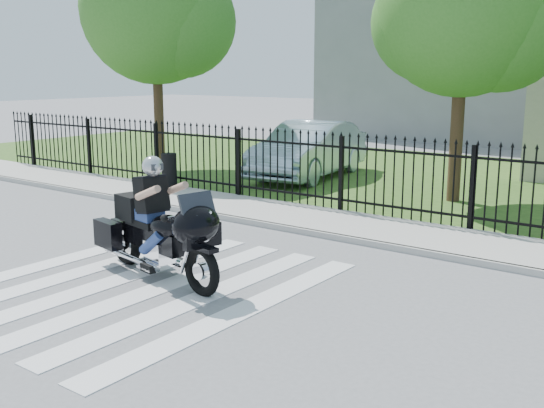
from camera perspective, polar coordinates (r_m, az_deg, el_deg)
The scene contains 12 objects.
ground at distance 10.11m, azimuth -11.62°, elevation -6.94°, with size 120.00×120.00×0.00m, color slate.
crosswalk at distance 10.11m, azimuth -11.62°, elevation -6.91°, with size 5.00×5.50×0.01m, color silver, non-canonical shape.
sidewalk at distance 13.78m, azimuth 4.02°, elevation -1.44°, with size 40.00×2.00×0.12m, color #ADAAA3.
curb at distance 12.97m, azimuth 1.63°, elevation -2.25°, with size 40.00×0.12×0.12m, color #ADAAA3.
grass_strip at distance 19.94m, azimuth 14.97°, elevation 2.15°, with size 40.00×12.00×0.02m, color #2F521C.
iron_fence at distance 14.45m, azimuth 6.21°, elevation 2.55°, with size 26.00×0.04×1.80m.
tree_left at distance 21.69m, azimuth -10.44°, elevation 16.79°, with size 4.80×4.80×7.58m.
tree_mid at distance 16.41m, azimuth 16.83°, elevation 16.40°, with size 4.20×4.20×6.78m.
building_tall at distance 34.00m, azimuth 19.83°, elevation 15.81°, with size 15.00×10.00×12.00m, color gray.
motorcycle_rider at distance 10.16m, azimuth -10.28°, elevation -2.06°, with size 2.95×1.35×1.97m.
parked_car at distance 19.52m, azimuth 3.34°, elevation 4.89°, with size 1.81×5.18×1.71m, color #A4BECF.
litter_bin at distance 17.47m, azimuth -9.20°, elevation 2.99°, with size 0.41×0.41×0.92m, color black.
Camera 1 is at (7.22, -6.31, 3.20)m, focal length 42.00 mm.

